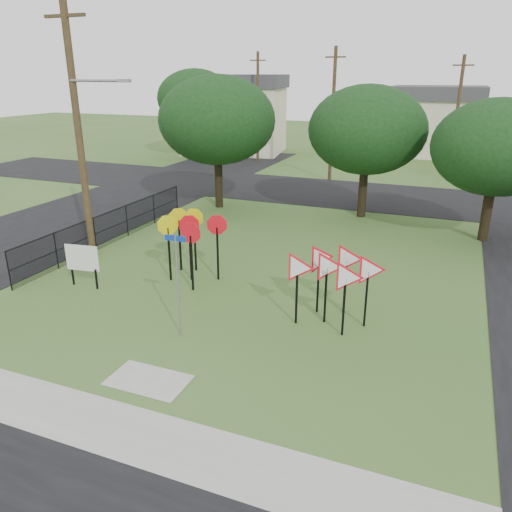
{
  "coord_description": "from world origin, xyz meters",
  "views": [
    {
      "loc": [
        6.49,
        -11.27,
        7.22
      ],
      "look_at": [
        0.73,
        3.0,
        1.6
      ],
      "focal_mm": 35.0,
      "sensor_mm": 36.0,
      "label": 1
    }
  ],
  "objects_px": {
    "street_name_sign": "(178,280)",
    "yield_sign_cluster": "(334,269)",
    "info_board": "(82,259)",
    "stop_sign_cluster": "(190,231)"
  },
  "relations": [
    {
      "from": "street_name_sign",
      "to": "yield_sign_cluster",
      "type": "xyz_separation_m",
      "value": [
        3.89,
        2.48,
        -0.02
      ]
    },
    {
      "from": "yield_sign_cluster",
      "to": "info_board",
      "type": "distance_m",
      "value": 8.93
    },
    {
      "from": "yield_sign_cluster",
      "to": "info_board",
      "type": "relative_size",
      "value": 1.89
    },
    {
      "from": "info_board",
      "to": "yield_sign_cluster",
      "type": "bearing_deg",
      "value": 4.41
    },
    {
      "from": "street_name_sign",
      "to": "info_board",
      "type": "distance_m",
      "value": 5.35
    },
    {
      "from": "street_name_sign",
      "to": "yield_sign_cluster",
      "type": "distance_m",
      "value": 4.62
    },
    {
      "from": "stop_sign_cluster",
      "to": "yield_sign_cluster",
      "type": "bearing_deg",
      "value": -14.53
    },
    {
      "from": "street_name_sign",
      "to": "info_board",
      "type": "bearing_deg",
      "value": 160.15
    },
    {
      "from": "yield_sign_cluster",
      "to": "street_name_sign",
      "type": "bearing_deg",
      "value": -147.48
    },
    {
      "from": "stop_sign_cluster",
      "to": "info_board",
      "type": "xyz_separation_m",
      "value": [
        -3.17,
        -2.16,
        -0.81
      ]
    }
  ]
}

